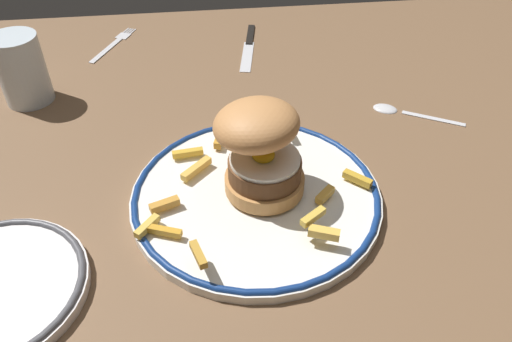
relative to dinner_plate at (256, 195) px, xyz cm
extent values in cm
cube|color=brown|center=(2.29, 2.60, -2.84)|extent=(123.69, 109.44, 4.00)
cylinder|color=white|center=(0.00, 0.00, -0.24)|extent=(29.55, 29.55, 1.20)
torus|color=navy|center=(0.00, 0.00, 0.36)|extent=(29.15, 29.15, 0.80)
cylinder|color=#CC8C4B|center=(1.05, 0.36, 1.66)|extent=(9.34, 9.34, 1.80)
cylinder|color=brown|center=(1.05, 0.36, 3.74)|extent=(8.46, 8.46, 2.35)
cylinder|color=white|center=(1.05, 0.36, 5.16)|extent=(8.03, 8.03, 0.50)
ellipsoid|color=yellow|center=(0.86, 0.28, 5.83)|extent=(2.60, 2.60, 1.40)
ellipsoid|color=tan|center=(0.17, 1.16, 9.39)|extent=(13.81, 13.81, 5.87)
cube|color=gold|center=(-10.58, -1.56, 1.22)|extent=(3.51, 2.07, 0.92)
cube|color=gold|center=(5.21, -6.95, 2.77)|extent=(3.10, 2.52, 0.80)
cube|color=gold|center=(5.16, 11.37, 2.61)|extent=(1.32, 4.38, 0.74)
cube|color=#EFB041|center=(7.73, -2.20, 1.21)|extent=(2.65, 2.61, 0.90)
cube|color=gold|center=(-10.79, -5.46, 1.15)|extent=(4.36, 2.28, 0.77)
cube|color=gold|center=(-6.99, -10.58, 2.76)|extent=(1.74, 3.35, 0.80)
cube|color=#EEB948|center=(5.98, -8.89, 2.25)|extent=(3.39, 2.11, 0.99)
cube|color=orange|center=(-3.50, 10.44, 1.22)|extent=(1.95, 4.29, 0.92)
cube|color=gold|center=(-6.82, 4.32, 1.21)|extent=(3.91, 3.94, 0.90)
cube|color=gold|center=(12.23, 0.09, 1.21)|extent=(3.23, 3.16, 0.88)
cube|color=gold|center=(-7.81, 7.64, 1.16)|extent=(3.97, 1.24, 0.80)
cube|color=gold|center=(-12.40, -4.63, 1.17)|extent=(2.76, 3.14, 0.81)
cylinder|color=silver|center=(-31.50, 26.47, 4.34)|extent=(7.00, 7.00, 10.36)
cylinder|color=silver|center=(-31.50, 26.47, 2.29)|extent=(6.44, 6.44, 6.26)
cube|color=silver|center=(-21.78, 41.55, -0.66)|extent=(5.14, 9.48, 0.36)
cube|color=silver|center=(-19.24, 46.99, -0.66)|extent=(3.01, 3.11, 0.32)
cube|color=silver|center=(-18.98, 49.30, -0.66)|extent=(1.25, 2.28, 0.28)
cube|color=silver|center=(-18.53, 49.09, -0.66)|extent=(1.25, 2.28, 0.28)
cube|color=silver|center=(-18.08, 48.87, -0.66)|extent=(1.25, 2.28, 0.28)
cube|color=silver|center=(-17.62, 48.66, -0.66)|extent=(1.25, 2.28, 0.28)
cube|color=black|center=(4.46, 44.47, -0.54)|extent=(2.61, 8.09, 0.70)
cube|color=silver|center=(2.94, 36.11, -0.64)|extent=(3.74, 11.14, 0.24)
cube|color=silver|center=(27.76, 13.73, -0.64)|extent=(8.24, 5.10, 0.32)
ellipsoid|color=silver|center=(21.65, 17.16, -0.44)|extent=(4.41, 4.03, 0.90)
camera|label=1|loc=(-5.31, -42.66, 40.43)|focal=34.91mm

